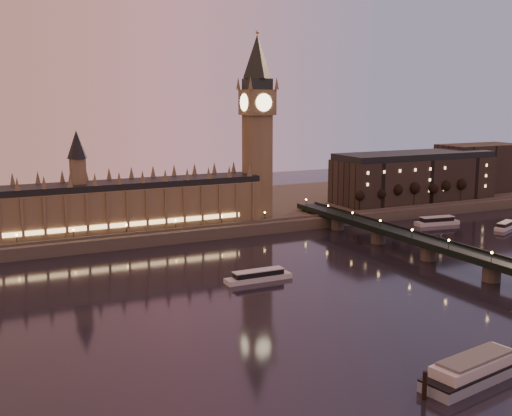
{
  "coord_description": "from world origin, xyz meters",
  "views": [
    {
      "loc": [
        -106.34,
        -203.99,
        75.59
      ],
      "look_at": [
        10.99,
        35.0,
        28.16
      ],
      "focal_mm": 45.0,
      "sensor_mm": 36.0,
      "label": 1
    }
  ],
  "objects": [
    {
      "name": "ground",
      "position": [
        0.0,
        0.0,
        0.0
      ],
      "size": [
        700.0,
        700.0,
        0.0
      ],
      "primitive_type": "plane",
      "color": "black",
      "rests_on": "ground"
    },
    {
      "name": "far_embankment",
      "position": [
        30.0,
        165.0,
        3.0
      ],
      "size": [
        560.0,
        130.0,
        6.0
      ],
      "primitive_type": "cube",
      "color": "#423D35",
      "rests_on": "ground"
    },
    {
      "name": "palace_of_westminster",
      "position": [
        -40.12,
        120.99,
        21.71
      ],
      "size": [
        180.0,
        26.62,
        52.0
      ],
      "color": "brown",
      "rests_on": "ground"
    },
    {
      "name": "big_ben",
      "position": [
        53.99,
        120.99,
        63.95
      ],
      "size": [
        17.68,
        17.68,
        104.0
      ],
      "color": "brown",
      "rests_on": "ground"
    },
    {
      "name": "westminster_bridge",
      "position": [
        91.61,
        0.0,
        5.52
      ],
      "size": [
        13.2,
        260.0,
        15.3
      ],
      "color": "black",
      "rests_on": "ground"
    },
    {
      "name": "city_block",
      "position": [
        194.94,
        130.93,
        22.24
      ],
      "size": [
        155.0,
        45.0,
        34.0
      ],
      "color": "black",
      "rests_on": "ground"
    },
    {
      "name": "bare_tree_0",
      "position": [
        118.76,
        109.0,
        15.89
      ],
      "size": [
        6.51,
        6.51,
        13.23
      ],
      "color": "black",
      "rests_on": "ground"
    },
    {
      "name": "bare_tree_1",
      "position": [
        132.03,
        109.0,
        15.89
      ],
      "size": [
        6.51,
        6.51,
        13.23
      ],
      "color": "black",
      "rests_on": "ground"
    },
    {
      "name": "bare_tree_2",
      "position": [
        145.3,
        109.0,
        15.89
      ],
      "size": [
        6.51,
        6.51,
        13.23
      ],
      "color": "black",
      "rests_on": "ground"
    },
    {
      "name": "bare_tree_3",
      "position": [
        158.57,
        109.0,
        15.89
      ],
      "size": [
        6.51,
        6.51,
        13.23
      ],
      "color": "black",
      "rests_on": "ground"
    },
    {
      "name": "bare_tree_4",
      "position": [
        171.84,
        109.0,
        15.89
      ],
      "size": [
        6.51,
        6.51,
        13.23
      ],
      "color": "black",
      "rests_on": "ground"
    },
    {
      "name": "bare_tree_5",
      "position": [
        185.11,
        109.0,
        15.89
      ],
      "size": [
        6.51,
        6.51,
        13.23
      ],
      "color": "black",
      "rests_on": "ground"
    },
    {
      "name": "bare_tree_6",
      "position": [
        198.38,
        109.0,
        15.89
      ],
      "size": [
        6.51,
        6.51,
        13.23
      ],
      "color": "black",
      "rests_on": "ground"
    },
    {
      "name": "cruise_boat_a",
      "position": [
        6.44,
        23.46,
        2.02
      ],
      "size": [
        28.64,
        6.27,
        4.58
      ],
      "rotation": [
        0.0,
        0.0,
        0.0
      ],
      "color": "silver",
      "rests_on": "ground"
    },
    {
      "name": "cruise_boat_b",
      "position": [
        151.06,
        79.59,
        2.19
      ],
      "size": [
        27.57,
        10.35,
        4.97
      ],
      "rotation": [
        0.0,
        0.0,
        -0.14
      ],
      "color": "silver",
      "rests_on": "ground"
    },
    {
      "name": "cruise_boat_c",
      "position": [
        178.36,
        53.7,
        1.83
      ],
      "size": [
        21.27,
        13.49,
        4.15
      ],
      "rotation": [
        0.0,
        0.0,
        0.41
      ],
      "color": "silver",
      "rests_on": "ground"
    },
    {
      "name": "moored_barge",
      "position": [
        17.0,
        -85.42,
        3.12
      ],
      "size": [
        39.75,
        15.82,
        7.4
      ],
      "rotation": [
        0.0,
        0.0,
        0.18
      ],
      "color": "#8798AB",
      "rests_on": "ground"
    }
  ]
}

